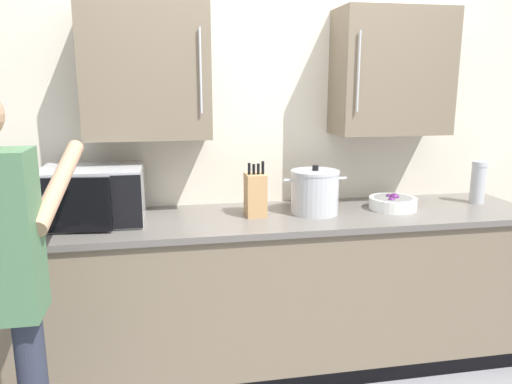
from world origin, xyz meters
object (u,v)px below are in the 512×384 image
knife_block (255,194)px  fruit_bowl (393,202)px  microwave_oven (89,195)px  thermos_flask (478,182)px  stock_pot (315,192)px

knife_block → fruit_bowl: size_ratio=1.12×
knife_block → fruit_bowl: (0.83, -0.01, -0.08)m
microwave_oven → thermos_flask: size_ratio=1.99×
fruit_bowl → knife_block: bearing=179.1°
knife_block → thermos_flask: size_ratio=1.19×
fruit_bowl → thermos_flask: 0.60m
fruit_bowl → stock_pot: stock_pot is taller
thermos_flask → stock_pot: bearing=-177.2°
knife_block → microwave_oven: bearing=178.6°
microwave_oven → knife_block: (0.90, -0.02, -0.03)m
fruit_bowl → thermos_flask: thermos_flask is taller
microwave_oven → thermos_flask: bearing=0.3°
fruit_bowl → stock_pot: (-0.49, -0.01, 0.09)m
thermos_flask → stock_pot: (-1.08, -0.05, -0.01)m
knife_block → thermos_flask: knife_block is taller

